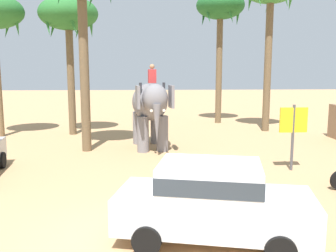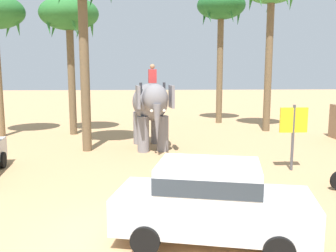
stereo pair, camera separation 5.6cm
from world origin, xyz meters
The scene contains 6 objects.
ground_plane centered at (0.00, 0.00, 0.00)m, with size 120.00×120.00×0.00m, color tan.
car_sedan_foreground centered at (1.69, 0.02, 0.93)m, with size 4.38×2.57×1.70m.
elephant_with_mahout centered at (0.48, 9.47, 1.99)m, with size 2.03×3.97×3.88m.
palm_tree_left_of_road centered at (5.24, 17.62, 7.58)m, with size 3.20×3.20×8.76m.
palm_tree_leaning_seaward centered at (-3.89, 13.52, 6.46)m, with size 3.20×3.20×7.56m.
signboard_yellow centered at (5.57, 5.40, 1.69)m, with size 1.00×0.10×2.40m.
Camera 1 is at (0.32, -7.32, 3.62)m, focal length 39.20 mm.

